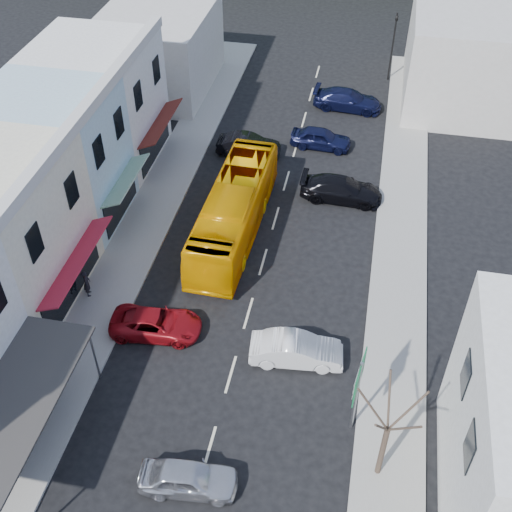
{
  "coord_description": "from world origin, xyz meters",
  "views": [
    {
      "loc": [
        4.87,
        -18.1,
        24.28
      ],
      "look_at": [
        0.0,
        6.0,
        2.2
      ],
      "focal_mm": 45.0,
      "sensor_mm": 36.0,
      "label": 1
    }
  ],
  "objects_px": {
    "car_silver": "(188,478)",
    "direction_sign": "(356,397)",
    "bus": "(234,211)",
    "pedestrian_left": "(87,282)",
    "traffic_signal": "(392,47)",
    "car_red": "(156,323)",
    "street_tree": "(387,430)",
    "car_white": "(296,350)"
  },
  "relations": [
    {
      "from": "bus",
      "to": "traffic_signal",
      "type": "bearing_deg",
      "value": 71.39
    },
    {
      "from": "car_silver",
      "to": "car_white",
      "type": "xyz_separation_m",
      "value": [
        3.23,
        7.3,
        0.0
      ]
    },
    {
      "from": "street_tree",
      "to": "traffic_signal",
      "type": "bearing_deg",
      "value": 92.02
    },
    {
      "from": "bus",
      "to": "street_tree",
      "type": "bearing_deg",
      "value": -55.02
    },
    {
      "from": "street_tree",
      "to": "direction_sign",
      "type": "bearing_deg",
      "value": 122.05
    },
    {
      "from": "pedestrian_left",
      "to": "car_white",
      "type": "bearing_deg",
      "value": -122.72
    },
    {
      "from": "direction_sign",
      "to": "traffic_signal",
      "type": "distance_m",
      "value": 33.5
    },
    {
      "from": "car_white",
      "to": "direction_sign",
      "type": "distance_m",
      "value": 4.58
    },
    {
      "from": "car_white",
      "to": "bus",
      "type": "bearing_deg",
      "value": 23.75
    },
    {
      "from": "bus",
      "to": "street_tree",
      "type": "distance_m",
      "value": 16.79
    },
    {
      "from": "traffic_signal",
      "to": "pedestrian_left",
      "type": "bearing_deg",
      "value": 39.82
    },
    {
      "from": "direction_sign",
      "to": "pedestrian_left",
      "type": "bearing_deg",
      "value": 168.08
    },
    {
      "from": "street_tree",
      "to": "traffic_signal",
      "type": "xyz_separation_m",
      "value": [
        -1.25,
        35.49,
        -0.43
      ]
    },
    {
      "from": "bus",
      "to": "traffic_signal",
      "type": "distance_m",
      "value": 22.98
    },
    {
      "from": "bus",
      "to": "car_silver",
      "type": "distance_m",
      "value": 16.19
    },
    {
      "from": "car_red",
      "to": "street_tree",
      "type": "xyz_separation_m",
      "value": [
        11.25,
        -5.56,
        2.47
      ]
    },
    {
      "from": "direction_sign",
      "to": "traffic_signal",
      "type": "height_order",
      "value": "traffic_signal"
    },
    {
      "from": "traffic_signal",
      "to": "bus",
      "type": "bearing_deg",
      "value": 46.46
    },
    {
      "from": "pedestrian_left",
      "to": "traffic_signal",
      "type": "bearing_deg",
      "value": -49.18
    },
    {
      "from": "bus",
      "to": "direction_sign",
      "type": "xyz_separation_m",
      "value": [
        7.94,
        -11.96,
        0.65
      ]
    },
    {
      "from": "car_silver",
      "to": "traffic_signal",
      "type": "xyz_separation_m",
      "value": [
        6.15,
        37.6,
        2.04
      ]
    },
    {
      "from": "car_red",
      "to": "traffic_signal",
      "type": "relative_size",
      "value": 0.84
    },
    {
      "from": "bus",
      "to": "car_white",
      "type": "relative_size",
      "value": 2.64
    },
    {
      "from": "car_white",
      "to": "street_tree",
      "type": "height_order",
      "value": "street_tree"
    },
    {
      "from": "car_white",
      "to": "street_tree",
      "type": "bearing_deg",
      "value": -147.13
    },
    {
      "from": "car_white",
      "to": "traffic_signal",
      "type": "relative_size",
      "value": 0.8
    },
    {
      "from": "street_tree",
      "to": "traffic_signal",
      "type": "height_order",
      "value": "street_tree"
    },
    {
      "from": "bus",
      "to": "car_white",
      "type": "height_order",
      "value": "bus"
    },
    {
      "from": "bus",
      "to": "direction_sign",
      "type": "distance_m",
      "value": 14.37
    },
    {
      "from": "street_tree",
      "to": "bus",
      "type": "bearing_deg",
      "value": 123.35
    },
    {
      "from": "car_silver",
      "to": "car_red",
      "type": "bearing_deg",
      "value": 20.76
    },
    {
      "from": "pedestrian_left",
      "to": "direction_sign",
      "type": "distance_m",
      "value": 15.29
    },
    {
      "from": "traffic_signal",
      "to": "car_red",
      "type": "bearing_deg",
      "value": 48.23
    },
    {
      "from": "car_white",
      "to": "direction_sign",
      "type": "bearing_deg",
      "value": -143.43
    },
    {
      "from": "traffic_signal",
      "to": "car_silver",
      "type": "bearing_deg",
      "value": 57.4
    },
    {
      "from": "traffic_signal",
      "to": "direction_sign",
      "type": "bearing_deg",
      "value": 66.69
    },
    {
      "from": "street_tree",
      "to": "car_silver",
      "type": "bearing_deg",
      "value": -164.1
    },
    {
      "from": "car_red",
      "to": "car_white",
      "type": "bearing_deg",
      "value": -97.83
    },
    {
      "from": "car_white",
      "to": "pedestrian_left",
      "type": "height_order",
      "value": "pedestrian_left"
    },
    {
      "from": "pedestrian_left",
      "to": "bus",
      "type": "bearing_deg",
      "value": -65.89
    },
    {
      "from": "car_white",
      "to": "car_red",
      "type": "distance_m",
      "value": 7.08
    },
    {
      "from": "car_silver",
      "to": "direction_sign",
      "type": "height_order",
      "value": "direction_sign"
    }
  ]
}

